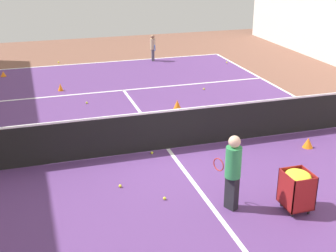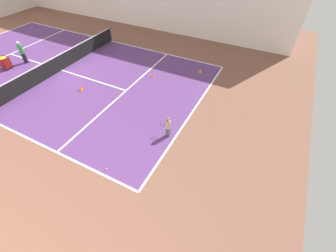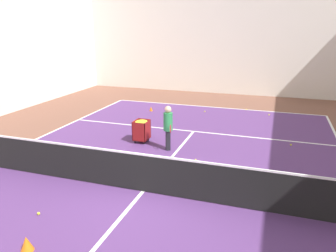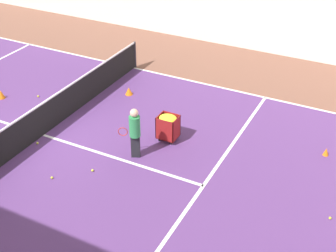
{
  "view_description": "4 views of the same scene",
  "coord_description": "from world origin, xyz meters",
  "px_view_note": "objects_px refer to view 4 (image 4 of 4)",
  "views": [
    {
      "loc": [
        3.33,
        10.7,
        5.07
      ],
      "look_at": [
        0.0,
        0.0,
        0.66
      ],
      "focal_mm": 50.0,
      "sensor_mm": 36.0,
      "label": 1
    },
    {
      "loc": [
        -9.21,
        -13.18,
        8.11
      ],
      "look_at": [
        -2.27,
        -9.62,
        0.66
      ],
      "focal_mm": 24.0,
      "sensor_mm": 36.0,
      "label": 2
    },
    {
      "loc": [
        3.14,
        -7.25,
        4.26
      ],
      "look_at": [
        -0.36,
        3.18,
        0.88
      ],
      "focal_mm": 35.0,
      "sensor_mm": 36.0,
      "label": 3
    },
    {
      "loc": [
        9.21,
        9.15,
        8.11
      ],
      "look_at": [
        -1.57,
        3.62,
        0.5
      ],
      "focal_mm": 50.0,
      "sensor_mm": 36.0,
      "label": 4
    }
  ],
  "objects_px": {
    "tennis_net": "(41,120)",
    "ball_cart": "(168,123)",
    "coach_at_net": "(135,130)",
    "training_cone_1": "(129,91)"
  },
  "relations": [
    {
      "from": "coach_at_net",
      "to": "training_cone_1",
      "type": "relative_size",
      "value": 5.78
    },
    {
      "from": "coach_at_net",
      "to": "ball_cart",
      "type": "relative_size",
      "value": 1.86
    },
    {
      "from": "tennis_net",
      "to": "coach_at_net",
      "type": "bearing_deg",
      "value": 96.39
    },
    {
      "from": "coach_at_net",
      "to": "ball_cart",
      "type": "bearing_deg",
      "value": -134.42
    },
    {
      "from": "tennis_net",
      "to": "training_cone_1",
      "type": "relative_size",
      "value": 41.51
    },
    {
      "from": "ball_cart",
      "to": "training_cone_1",
      "type": "bearing_deg",
      "value": -127.27
    },
    {
      "from": "training_cone_1",
      "to": "tennis_net",
      "type": "bearing_deg",
      "value": -15.54
    },
    {
      "from": "tennis_net",
      "to": "ball_cart",
      "type": "distance_m",
      "value": 3.95
    },
    {
      "from": "tennis_net",
      "to": "training_cone_1",
      "type": "xyz_separation_m",
      "value": [
        -3.57,
        0.99,
        -0.43
      ]
    },
    {
      "from": "ball_cart",
      "to": "training_cone_1",
      "type": "distance_m",
      "value": 3.34
    }
  ]
}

